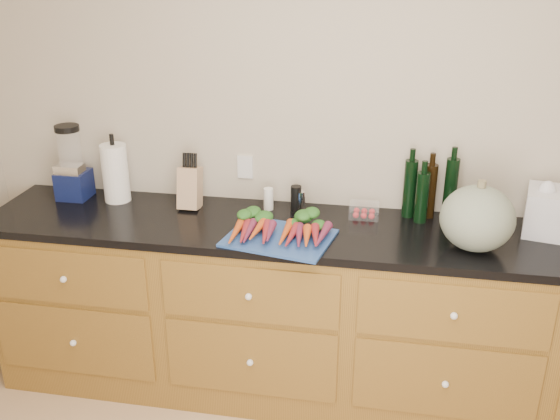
% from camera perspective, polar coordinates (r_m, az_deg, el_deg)
% --- Properties ---
extents(wall_back, '(4.10, 0.05, 2.60)m').
position_cam_1_polar(wall_back, '(3.14, 7.64, 6.58)').
color(wall_back, '#C0B4A0').
rests_on(wall_back, ground).
extents(cabinets, '(3.60, 0.64, 0.90)m').
position_cam_1_polar(cabinets, '(3.19, 6.51, -9.89)').
color(cabinets, brown).
rests_on(cabinets, ground).
extents(countertop, '(3.64, 0.62, 0.04)m').
position_cam_1_polar(countertop, '(2.97, 6.92, -2.21)').
color(countertop, black).
rests_on(countertop, cabinets).
extents(cutting_board, '(0.53, 0.44, 0.01)m').
position_cam_1_polar(cutting_board, '(2.85, -0.08, -2.58)').
color(cutting_board, '#24478B').
rests_on(cutting_board, countertop).
extents(carrots, '(0.44, 0.32, 0.06)m').
position_cam_1_polar(carrots, '(2.87, 0.07, -1.64)').
color(carrots, '#CF4E18').
rests_on(carrots, cutting_board).
extents(squash, '(0.32, 0.32, 0.29)m').
position_cam_1_polar(squash, '(2.84, 17.59, -0.74)').
color(squash, slate).
rests_on(squash, countertop).
extents(blender_appliance, '(0.16, 0.16, 0.39)m').
position_cam_1_polar(blender_appliance, '(3.44, -18.51, 3.78)').
color(blender_appliance, '#0F1848').
rests_on(blender_appliance, countertop).
extents(paper_towel, '(0.14, 0.14, 0.30)m').
position_cam_1_polar(paper_towel, '(3.35, -14.82, 3.28)').
color(paper_towel, white).
rests_on(paper_towel, countertop).
extents(knife_block, '(0.11, 0.11, 0.21)m').
position_cam_1_polar(knife_block, '(3.20, -8.23, 2.03)').
color(knife_block, tan).
rests_on(knife_block, countertop).
extents(grinder_salt, '(0.05, 0.05, 0.11)m').
position_cam_1_polar(grinder_salt, '(3.16, -1.06, 1.02)').
color(grinder_salt, white).
rests_on(grinder_salt, countertop).
extents(grinder_pepper, '(0.05, 0.05, 0.13)m').
position_cam_1_polar(grinder_pepper, '(3.13, 1.47, 1.04)').
color(grinder_pepper, black).
rests_on(grinder_pepper, countertop).
extents(canister_chrome, '(0.05, 0.05, 0.11)m').
position_cam_1_polar(canister_chrome, '(3.13, 1.91, 0.78)').
color(canister_chrome, silver).
rests_on(canister_chrome, countertop).
extents(tomato_box, '(0.14, 0.12, 0.07)m').
position_cam_1_polar(tomato_box, '(3.10, 7.71, -0.04)').
color(tomato_box, white).
rests_on(tomato_box, countertop).
extents(bottles, '(0.26, 0.13, 0.31)m').
position_cam_1_polar(bottles, '(3.11, 13.41, 1.67)').
color(bottles, black).
rests_on(bottles, countertop).
extents(grocery_bag, '(0.33, 0.29, 0.21)m').
position_cam_1_polar(grocery_bag, '(3.13, 24.13, -0.28)').
color(grocery_bag, white).
rests_on(grocery_bag, countertop).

